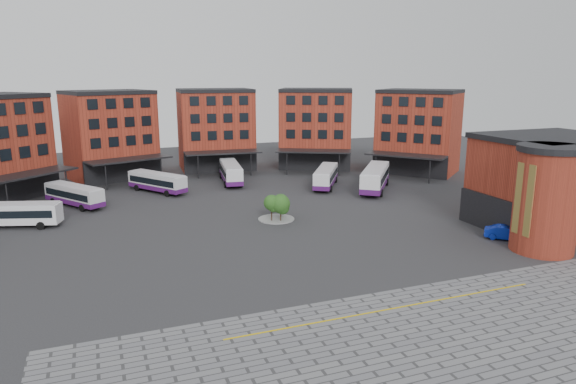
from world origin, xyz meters
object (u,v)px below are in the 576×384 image
object	(u,v)px
tree_island	(279,205)
bus_a	(15,213)
bus_c	(157,182)
bus_d	(231,172)
bus_b	(74,195)
bus_e	(326,176)
blue_car	(507,233)
bus_f	(375,178)

from	to	relation	value
tree_island	bus_a	distance (m)	30.39
bus_c	bus_d	bearing A→B (deg)	-20.79
bus_a	bus_b	distance (m)	10.04
bus_e	bus_d	bearing A→B (deg)	179.86
bus_d	bus_e	size ratio (longest dim) A/B	1.11
tree_island	bus_b	xyz separation A→B (m)	(-23.14, 16.08, -0.38)
bus_a	blue_car	xyz separation A→B (m)	(49.49, -23.75, -0.94)
bus_e	bus_b	bearing A→B (deg)	-149.11
bus_d	blue_car	world-z (taller)	bus_d
blue_car	bus_b	bearing A→B (deg)	97.73
blue_car	tree_island	bearing A→B (deg)	96.21
tree_island	bus_b	bearing A→B (deg)	145.20
tree_island	blue_car	size ratio (longest dim) A/B	0.97
bus_d	bus_f	bearing A→B (deg)	-26.88
bus_b	bus_c	size ratio (longest dim) A/B	0.97
tree_island	bus_f	bearing A→B (deg)	27.88
bus_a	tree_island	bearing A→B (deg)	-87.95
bus_a	bus_e	world-z (taller)	bus_e
bus_d	bus_e	distance (m)	15.50
bus_b	bus_c	bearing A→B (deg)	-13.22
bus_d	bus_c	bearing A→B (deg)	-158.45
tree_island	bus_c	distance (m)	23.70
bus_f	tree_island	bearing A→B (deg)	-114.98
bus_c	bus_e	xyz separation A→B (m)	(25.05, -5.50, 0.07)
bus_a	bus_d	world-z (taller)	bus_d
bus_a	bus_f	world-z (taller)	bus_f
bus_a	blue_car	bearing A→B (deg)	-98.06
bus_a	bus_c	world-z (taller)	bus_c
bus_e	bus_a	bearing A→B (deg)	-138.26
bus_f	bus_d	bearing A→B (deg)	-177.87
bus_e	blue_car	size ratio (longest dim) A/B	2.31
bus_a	bus_f	size ratio (longest dim) A/B	0.87
bus_d	bus_f	size ratio (longest dim) A/B	0.98
bus_e	bus_f	distance (m)	7.69
bus_d	bus_b	bearing A→B (deg)	-154.42
bus_b	bus_d	world-z (taller)	bus_d
bus_d	blue_car	xyz separation A→B (m)	(20.01, -39.04, -0.99)
tree_island	bus_d	world-z (taller)	tree_island
bus_d	tree_island	bearing A→B (deg)	-82.38
tree_island	bus_a	size ratio (longest dim) A/B	0.43
tree_island	blue_car	distance (m)	25.57
bus_d	bus_f	world-z (taller)	bus_f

